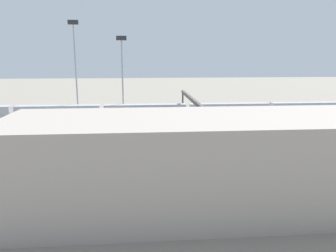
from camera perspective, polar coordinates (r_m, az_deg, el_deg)
name	(u,v)px	position (r m, az deg, el deg)	size (l,w,h in m)	color
ground_plane	(149,134)	(79.58, -3.29, -1.45)	(400.00, 400.00, 0.00)	gray
track_bed_0	(148,122)	(94.21, -3.54, 0.74)	(140.00, 2.80, 0.12)	#3D3833
track_bed_1	(148,125)	(89.31, -3.47, 0.10)	(140.00, 2.80, 0.12)	#4C443D
track_bed_2	(149,129)	(84.43, -3.39, -0.61)	(140.00, 2.80, 0.12)	#4C443D
track_bed_3	(149,134)	(79.57, -3.29, -1.41)	(140.00, 2.80, 0.12)	#3D3833
track_bed_4	(150,139)	(74.72, -3.19, -2.31)	(140.00, 2.80, 0.12)	#3D3833
track_bed_5	(150,145)	(69.89, -3.07, -3.33)	(140.00, 2.80, 0.12)	#4C443D
track_bed_6	(151,152)	(65.09, -2.93, -4.51)	(140.00, 2.80, 0.12)	#4C443D
train_on_track_5	(132,136)	(69.38, -6.29, -1.79)	(139.00, 3.00, 4.40)	#1E6B9E
train_on_track_0	(145,113)	(93.72, -3.94, 2.26)	(119.80, 3.00, 5.00)	#B7BABF
train_on_track_4	(71,132)	(75.83, -16.54, -0.99)	(66.40, 3.00, 4.40)	#285193
light_mast_0	(75,58)	(97.20, -15.81, 11.22)	(2.80, 0.70, 28.14)	#9EA0A5
light_mast_2	(122,67)	(94.60, -7.95, 10.15)	(2.80, 0.70, 23.95)	#9EA0A5
signal_gantry	(192,102)	(79.05, 4.16, 4.10)	(0.70, 35.00, 8.80)	#4C4742
maintenance_shed	(219,162)	(41.36, 8.79, -6.24)	(51.76, 15.35, 11.56)	#9E9389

